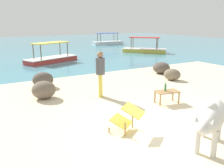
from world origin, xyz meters
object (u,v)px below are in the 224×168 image
deck_chair_near (127,117)px  boat_yellow (144,49)px  cow (211,116)px  person_standing (100,71)px  boat_white (107,42)px  bottle (165,87)px  low_bench_table (167,93)px  boat_red (51,58)px

deck_chair_near → boat_yellow: size_ratio=0.27×
cow → deck_chair_near: 1.89m
deck_chair_near → person_standing: bearing=-51.1°
person_standing → boat_white: size_ratio=0.44×
bottle → deck_chair_near: bearing=-152.9°
deck_chair_near → boat_yellow: (9.98, 12.31, -0.13)m
boat_white → boat_yellow: same height
low_bench_table → deck_chair_near: bearing=-142.5°
boat_red → boat_yellow: same height
cow → low_bench_table: cow is taller
person_standing → cow: bearing=-56.5°
bottle → boat_red: (-0.74, 10.12, -0.28)m
boat_yellow → person_standing: bearing=-86.9°
bottle → boat_white: size_ratio=0.08×
boat_red → boat_white: bearing=22.5°
deck_chair_near → person_standing: (0.76, 2.85, 0.56)m
boat_white → deck_chair_near: bearing=-116.8°
boat_white → boat_yellow: bearing=-94.9°
low_bench_table → bottle: (-0.04, 0.05, 0.19)m
boat_red → boat_white: (9.31, 9.09, 0.00)m
low_bench_table → cow: bearing=-103.5°
low_bench_table → boat_red: (-0.78, 10.17, -0.10)m
bottle → deck_chair_near: 2.56m
cow → boat_red: boat_red is taller
low_bench_table → boat_red: size_ratio=0.22×
cow → boat_white: 23.98m
bottle → boat_white: 21.04m
boat_red → boat_yellow: size_ratio=1.10×
deck_chair_near → boat_white: size_ratio=0.25×
cow → deck_chair_near: (-1.07, 1.52, -0.34)m
cow → person_standing: size_ratio=1.15×
low_bench_table → boat_red: 10.20m
deck_chair_near → boat_yellow: bearing=-75.1°
deck_chair_near → person_standing: size_ratio=0.57×
cow → person_standing: person_standing is taller
boat_red → cow: bearing=-113.9°
boat_white → boat_yellow: (-0.87, -8.06, 0.00)m
boat_red → boat_white: same height
low_bench_table → boat_yellow: (7.66, 11.19, -0.10)m
boat_red → person_standing: bearing=-117.0°
bottle → person_standing: (-1.51, 1.68, 0.42)m
cow → person_standing: bearing=-117.3°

